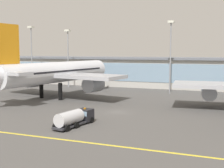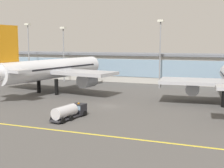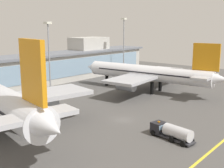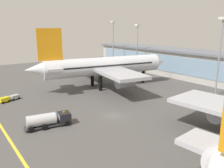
{
  "view_description": "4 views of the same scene",
  "coord_description": "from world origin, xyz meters",
  "px_view_note": "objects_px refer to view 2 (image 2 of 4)",
  "views": [
    {
      "loc": [
        21.92,
        -59.77,
        13.07
      ],
      "look_at": [
        -6.2,
        12.41,
        4.6
      ],
      "focal_mm": 48.12,
      "sensor_mm": 36.0,
      "label": 1
    },
    {
      "loc": [
        26.15,
        -66.92,
        15.12
      ],
      "look_at": [
        -1.49,
        5.96,
        4.51
      ],
      "focal_mm": 49.37,
      "sensor_mm": 36.0,
      "label": 2
    },
    {
      "loc": [
        -49.49,
        -38.95,
        21.19
      ],
      "look_at": [
        7.46,
        9.47,
        5.95
      ],
      "focal_mm": 46.26,
      "sensor_mm": 36.0,
      "label": 3
    },
    {
      "loc": [
        39.87,
        -29.61,
        19.55
      ],
      "look_at": [
        -6.74,
        4.39,
        5.49
      ],
      "focal_mm": 37.4,
      "sensor_mm": 36.0,
      "label": 4
    }
  ],
  "objects_px": {
    "apron_light_mast_east": "(28,43)",
    "apron_light_mast_far_east": "(63,45)",
    "fuel_tanker_truck": "(70,111)",
    "apron_light_mast_west": "(160,43)",
    "airliner_near_left": "(54,69)"
  },
  "relations": [
    {
      "from": "apron_light_mast_east",
      "to": "airliner_near_left",
      "type": "bearing_deg",
      "value": -41.57
    },
    {
      "from": "airliner_near_left",
      "to": "apron_light_mast_east",
      "type": "distance_m",
      "value": 33.43
    },
    {
      "from": "airliner_near_left",
      "to": "apron_light_mast_far_east",
      "type": "height_order",
      "value": "apron_light_mast_far_east"
    },
    {
      "from": "apron_light_mast_west",
      "to": "apron_light_mast_east",
      "type": "height_order",
      "value": "apron_light_mast_east"
    },
    {
      "from": "airliner_near_left",
      "to": "fuel_tanker_truck",
      "type": "xyz_separation_m",
      "value": [
        19.97,
        -26.89,
        -5.57
      ]
    },
    {
      "from": "fuel_tanker_truck",
      "to": "apron_light_mast_west",
      "type": "relative_size",
      "value": 0.42
    },
    {
      "from": "apron_light_mast_far_east",
      "to": "airliner_near_left",
      "type": "bearing_deg",
      "value": -67.29
    },
    {
      "from": "airliner_near_left",
      "to": "apron_light_mast_west",
      "type": "bearing_deg",
      "value": -44.54
    },
    {
      "from": "fuel_tanker_truck",
      "to": "apron_light_mast_east",
      "type": "bearing_deg",
      "value": 51.69
    },
    {
      "from": "fuel_tanker_truck",
      "to": "apron_light_mast_east",
      "type": "xyz_separation_m",
      "value": [
        -44.31,
        48.47,
        13.23
      ]
    },
    {
      "from": "airliner_near_left",
      "to": "apron_light_mast_east",
      "type": "xyz_separation_m",
      "value": [
        -24.34,
        21.59,
        7.67
      ]
    },
    {
      "from": "apron_light_mast_west",
      "to": "apron_light_mast_far_east",
      "type": "xyz_separation_m",
      "value": [
        -37.67,
        3.38,
        -0.83
      ]
    },
    {
      "from": "apron_light_mast_east",
      "to": "apron_light_mast_far_east",
      "type": "relative_size",
      "value": 1.07
    },
    {
      "from": "airliner_near_left",
      "to": "fuel_tanker_truck",
      "type": "distance_m",
      "value": 33.95
    },
    {
      "from": "apron_light_mast_east",
      "to": "apron_light_mast_far_east",
      "type": "xyz_separation_m",
      "value": [
        14.65,
        1.57,
        -0.86
      ]
    }
  ]
}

